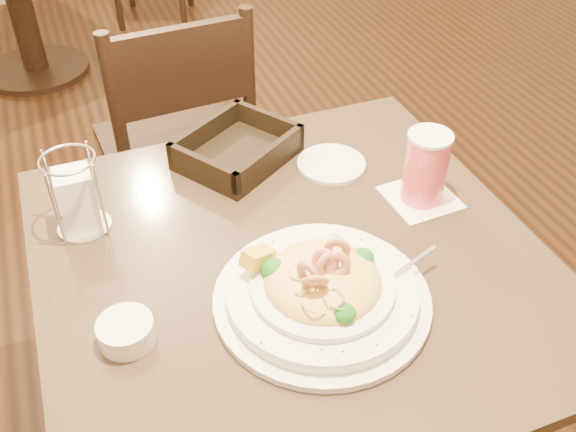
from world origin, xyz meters
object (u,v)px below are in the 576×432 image
object	(u,v)px
side_plate	(331,164)
pasta_bowl	(322,288)
main_table	(292,340)
butter_ramekin	(126,332)
drink_glass	(425,168)
napkin_caddy	(77,199)
dining_chair_near	(179,143)
bread_basket	(237,151)

from	to	relation	value
side_plate	pasta_bowl	bearing A→B (deg)	-116.65
main_table	butter_ramekin	xyz separation A→B (m)	(-0.31, -0.08, 0.26)
drink_glass	main_table	bearing A→B (deg)	-168.08
main_table	napkin_caddy	xyz separation A→B (m)	(-0.34, 0.22, 0.31)
dining_chair_near	drink_glass	distance (m)	0.89
dining_chair_near	drink_glass	size ratio (longest dim) A/B	6.15
main_table	bread_basket	xyz separation A→B (m)	(0.00, 0.33, 0.26)
bread_basket	napkin_caddy	bearing A→B (deg)	-162.32
main_table	bread_basket	distance (m)	0.42
dining_chair_near	pasta_bowl	bearing A→B (deg)	88.87
dining_chair_near	napkin_caddy	bearing A→B (deg)	59.57
main_table	dining_chair_near	size ratio (longest dim) A/B	0.97
napkin_caddy	side_plate	bearing A→B (deg)	1.40
dining_chair_near	napkin_caddy	size ratio (longest dim) A/B	5.75
napkin_caddy	butter_ramekin	world-z (taller)	napkin_caddy
side_plate	butter_ramekin	xyz separation A→B (m)	(-0.50, -0.32, 0.02)
pasta_bowl	napkin_caddy	size ratio (longest dim) A/B	2.50
drink_glass	bread_basket	xyz separation A→B (m)	(-0.30, 0.26, -0.05)
pasta_bowl	drink_glass	world-z (taller)	drink_glass
dining_chair_near	bread_basket	xyz separation A→B (m)	(0.04, -0.49, 0.28)
dining_chair_near	side_plate	xyz separation A→B (m)	(0.22, -0.59, 0.26)
dining_chair_near	napkin_caddy	xyz separation A→B (m)	(-0.30, -0.60, 0.32)
bread_basket	butter_ramekin	xyz separation A→B (m)	(-0.32, -0.41, -0.00)
bread_basket	side_plate	world-z (taller)	bread_basket
drink_glass	side_plate	size ratio (longest dim) A/B	1.03
dining_chair_near	side_plate	size ratio (longest dim) A/B	6.31
drink_glass	bread_basket	size ratio (longest dim) A/B	0.51
main_table	drink_glass	distance (m)	0.44
main_table	napkin_caddy	distance (m)	0.51
bread_basket	butter_ramekin	bearing A→B (deg)	-127.44
pasta_bowl	drink_glass	distance (m)	0.35
dining_chair_near	butter_ramekin	xyz separation A→B (m)	(-0.28, -0.91, 0.27)
dining_chair_near	butter_ramekin	world-z (taller)	dining_chair_near
dining_chair_near	butter_ramekin	distance (m)	0.99
pasta_bowl	napkin_caddy	world-z (taller)	napkin_caddy
main_table	drink_glass	size ratio (longest dim) A/B	5.95
napkin_caddy	butter_ramekin	xyz separation A→B (m)	(0.03, -0.30, -0.05)
drink_glass	napkin_caddy	bearing A→B (deg)	166.49
napkin_caddy	dining_chair_near	bearing A→B (deg)	63.19
pasta_bowl	napkin_caddy	xyz separation A→B (m)	(-0.35, 0.34, 0.04)
main_table	pasta_bowl	bearing A→B (deg)	-87.56
pasta_bowl	butter_ramekin	world-z (taller)	pasta_bowl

